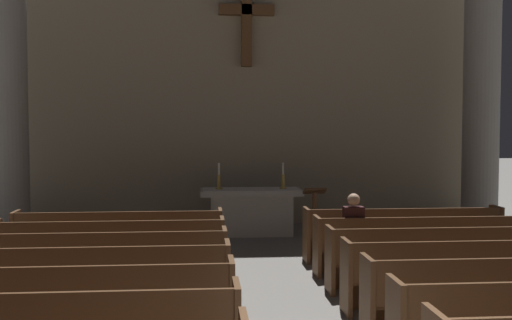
# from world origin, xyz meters

# --- Properties ---
(pew_left_row_4) EXTENTS (3.51, 0.50, 0.95)m
(pew_left_row_4) POSITION_xyz_m (-2.48, 3.06, 0.48)
(pew_left_row_4) COLOR brown
(pew_left_row_4) RESTS_ON ground
(pew_left_row_5) EXTENTS (3.51, 0.50, 0.95)m
(pew_left_row_5) POSITION_xyz_m (-2.48, 4.10, 0.48)
(pew_left_row_5) COLOR brown
(pew_left_row_5) RESTS_ON ground
(pew_left_row_6) EXTENTS (3.51, 0.50, 0.95)m
(pew_left_row_6) POSITION_xyz_m (-2.48, 5.13, 0.48)
(pew_left_row_6) COLOR brown
(pew_left_row_6) RESTS_ON ground
(pew_left_row_7) EXTENTS (3.51, 0.50, 0.95)m
(pew_left_row_7) POSITION_xyz_m (-2.48, 6.17, 0.48)
(pew_left_row_7) COLOR brown
(pew_left_row_7) RESTS_ON ground
(pew_left_row_8) EXTENTS (3.51, 0.50, 0.95)m
(pew_left_row_8) POSITION_xyz_m (-2.48, 7.20, 0.48)
(pew_left_row_8) COLOR brown
(pew_left_row_8) RESTS_ON ground
(pew_right_row_5) EXTENTS (3.51, 0.50, 0.95)m
(pew_right_row_5) POSITION_xyz_m (2.48, 4.10, 0.48)
(pew_right_row_5) COLOR brown
(pew_right_row_5) RESTS_ON ground
(pew_right_row_6) EXTENTS (3.51, 0.50, 0.95)m
(pew_right_row_6) POSITION_xyz_m (2.48, 5.13, 0.48)
(pew_right_row_6) COLOR brown
(pew_right_row_6) RESTS_ON ground
(pew_right_row_7) EXTENTS (3.51, 0.50, 0.95)m
(pew_right_row_7) POSITION_xyz_m (2.48, 6.17, 0.48)
(pew_right_row_7) COLOR brown
(pew_right_row_7) RESTS_ON ground
(pew_right_row_8) EXTENTS (3.51, 0.50, 0.95)m
(pew_right_row_8) POSITION_xyz_m (2.48, 7.20, 0.48)
(pew_right_row_8) COLOR brown
(pew_right_row_8) RESTS_ON ground
(column_left_third) EXTENTS (1.17, 1.17, 7.56)m
(column_left_third) POSITION_xyz_m (-5.01, 9.71, 3.70)
(column_left_third) COLOR gray
(column_left_third) RESTS_ON ground
(column_right_third) EXTENTS (1.17, 1.17, 7.56)m
(column_right_third) POSITION_xyz_m (5.01, 9.71, 3.70)
(column_right_third) COLOR gray
(column_right_third) RESTS_ON ground
(altar) EXTENTS (2.20, 0.90, 1.01)m
(altar) POSITION_xyz_m (0.00, 10.03, 0.53)
(altar) COLOR #BCB7AD
(altar) RESTS_ON ground
(candlestick_left) EXTENTS (0.16, 0.16, 0.57)m
(candlestick_left) POSITION_xyz_m (-0.70, 10.03, 1.19)
(candlestick_left) COLOR #B79338
(candlestick_left) RESTS_ON altar
(candlestick_right) EXTENTS (0.16, 0.16, 0.57)m
(candlestick_right) POSITION_xyz_m (0.70, 10.03, 1.19)
(candlestick_right) COLOR #B79338
(candlestick_right) RESTS_ON altar
(apse_with_cross) EXTENTS (11.26, 0.49, 8.73)m
(apse_with_cross) POSITION_xyz_m (0.00, 11.65, 4.37)
(apse_with_cross) COLOR gray
(apse_with_cross) RESTS_ON ground
(lectern) EXTENTS (0.44, 0.36, 1.15)m
(lectern) POSITION_xyz_m (1.19, 8.83, 0.55)
(lectern) COLOR brown
(lectern) RESTS_ON ground
(lone_worshipper) EXTENTS (0.32, 0.43, 1.32)m
(lone_worshipper) POSITION_xyz_m (1.33, 6.21, 0.69)
(lone_worshipper) COLOR #26262B
(lone_worshipper) RESTS_ON ground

